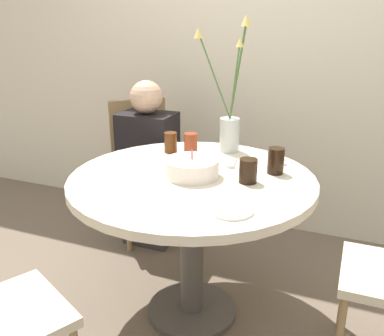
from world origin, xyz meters
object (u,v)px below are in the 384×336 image
object	(u,v)px
drink_glass_1	(276,161)
drink_glass_3	(248,171)
side_plate	(231,210)
drink_glass_0	(171,142)
chair_right_flank	(143,161)
drink_glass_2	(191,145)
person_woman	(149,170)
birthday_cake	(191,168)
flower_vase	(230,117)

from	to	relation	value
drink_glass_1	drink_glass_3	distance (m)	0.18
side_plate	drink_glass_0	world-z (taller)	drink_glass_0
chair_right_flank	drink_glass_3	world-z (taller)	chair_right_flank
drink_glass_2	person_woman	bearing A→B (deg)	142.58
chair_right_flank	side_plate	world-z (taller)	chair_right_flank
birthday_cake	drink_glass_0	bearing A→B (deg)	128.99
drink_glass_2	person_woman	size ratio (longest dim) A/B	0.11
drink_glass_3	drink_glass_1	bearing A→B (deg)	61.14
drink_glass_1	drink_glass_2	world-z (taller)	same
chair_right_flank	birthday_cake	world-z (taller)	chair_right_flank
drink_glass_3	person_woman	world-z (taller)	person_woman
birthday_cake	drink_glass_0	distance (m)	0.38
chair_right_flank	person_woman	xyz separation A→B (m)	(0.11, -0.12, -0.01)
side_plate	drink_glass_3	xyz separation A→B (m)	(-0.02, 0.31, 0.05)
birthday_cake	flower_vase	bearing A→B (deg)	84.38
drink_glass_2	birthday_cake	bearing A→B (deg)	-67.42
chair_right_flank	drink_glass_0	size ratio (longest dim) A/B	8.46
side_plate	drink_glass_0	size ratio (longest dim) A/B	1.56
birthday_cake	drink_glass_3	size ratio (longest dim) A/B	2.28
drink_glass_1	drink_glass_3	size ratio (longest dim) A/B	1.14
drink_glass_1	person_woman	bearing A→B (deg)	155.08
drink_glass_3	chair_right_flank	bearing A→B (deg)	142.65
side_plate	drink_glass_3	world-z (taller)	drink_glass_3
flower_vase	drink_glass_2	xyz separation A→B (m)	(-0.16, -0.17, -0.13)
birthday_cake	person_woman	size ratio (longest dim) A/B	0.23
chair_right_flank	drink_glass_2	distance (m)	0.75
drink_glass_0	person_woman	bearing A→B (deg)	134.72
drink_glass_3	birthday_cake	bearing A→B (deg)	-174.38
chair_right_flank	person_woman	world-z (taller)	person_woman
chair_right_flank	flower_vase	world-z (taller)	flower_vase
chair_right_flank	flower_vase	size ratio (longest dim) A/B	1.31
side_plate	flower_vase	bearing A→B (deg)	108.12
chair_right_flank	birthday_cake	bearing A→B (deg)	-90.22
drink_glass_0	birthday_cake	bearing A→B (deg)	-51.01
drink_glass_0	drink_glass_2	xyz separation A→B (m)	(0.13, -0.02, 0.01)
birthday_cake	drink_glass_1	bearing A→B (deg)	28.16
drink_glass_1	birthday_cake	bearing A→B (deg)	-151.84
flower_vase	drink_glass_2	bearing A→B (deg)	-133.34
side_plate	person_woman	bearing A→B (deg)	132.77
drink_glass_2	person_woman	world-z (taller)	person_woman
birthday_cake	flower_vase	size ratio (longest dim) A/B	0.35
flower_vase	side_plate	distance (m)	0.78
side_plate	drink_glass_2	bearing A→B (deg)	125.12
drink_glass_0	person_woman	size ratio (longest dim) A/B	0.10
chair_right_flank	drink_glass_3	size ratio (longest dim) A/B	8.53
chair_right_flank	drink_glass_0	distance (m)	0.65
chair_right_flank	drink_glass_3	xyz separation A→B (m)	(0.90, -0.69, 0.29)
chair_right_flank	side_plate	bearing A→B (deg)	-89.56
drink_glass_1	drink_glass_2	distance (m)	0.47
drink_glass_2	flower_vase	bearing A→B (deg)	46.66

